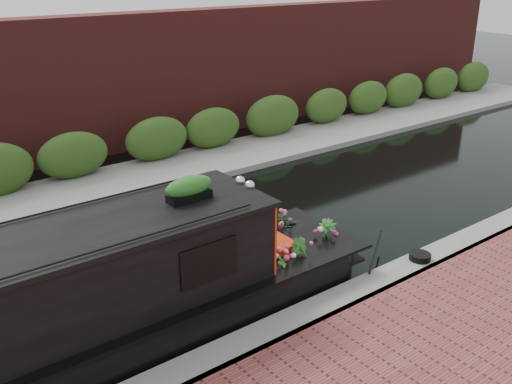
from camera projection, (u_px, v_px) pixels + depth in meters
ground at (175, 256)px, 11.18m from camera, size 80.00×80.00×0.00m
near_bank_coping at (283, 338)px, 8.74m from camera, size 40.00×0.60×0.50m
far_bank_path at (91, 192)px, 14.27m from camera, size 40.00×2.40×0.34m
far_hedge at (78, 182)px, 14.94m from camera, size 40.00×1.10×2.80m
far_brick_wall at (51, 162)px, 16.49m from camera, size 40.00×1.00×8.00m
narrowboat at (9, 338)px, 7.45m from camera, size 11.20×1.99×2.62m
rope_fender at (334, 250)px, 11.04m from camera, size 0.35×0.39×0.35m
coiled_mooring_rope at (420, 257)px, 10.51m from camera, size 0.40×0.40×0.12m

